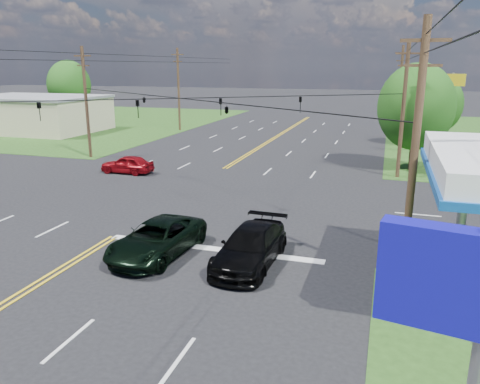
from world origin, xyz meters
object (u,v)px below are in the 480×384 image
(pole_se, at_px, (414,154))
(pole_right_far, at_px, (399,92))
(retail_nw, at_px, (34,115))
(pole_ne, at_px, (403,109))
(pole_nw, at_px, (86,101))
(tree_far_l, at_px, (69,85))
(pickup_dkgreen, at_px, (157,239))
(tree_right_b, at_px, (437,104))
(tree_right_a, at_px, (416,107))
(suv_black, at_px, (251,247))
(pole_left_far, at_px, (179,88))

(pole_se, distance_m, pole_right_far, 37.00)
(retail_nw, xyz_separation_m, pole_ne, (43.00, -13.00, 2.92))
(retail_nw, height_order, pole_nw, pole_nw)
(pole_ne, xyz_separation_m, pole_right_far, (0.00, 19.00, 0.25))
(tree_far_l, height_order, pickup_dkgreen, tree_far_l)
(retail_nw, xyz_separation_m, tree_right_b, (46.50, 2.00, 2.22))
(tree_right_b, bearing_deg, pole_nw, -153.05)
(pole_nw, bearing_deg, pole_ne, 0.00)
(pole_ne, distance_m, tree_right_a, 3.16)
(pole_se, bearing_deg, suv_black, -179.53)
(tree_right_b, bearing_deg, pole_se, -96.05)
(pole_right_far, bearing_deg, pickup_dkgreen, -104.99)
(retail_nw, relative_size, tree_right_a, 1.96)
(retail_nw, relative_size, suv_black, 3.05)
(pole_left_far, xyz_separation_m, pickup_dkgreen, (16.00, -37.34, -4.43))
(tree_right_b, bearing_deg, retail_nw, -177.54)
(pole_right_far, relative_size, tree_right_a, 1.22)
(tree_right_b, relative_size, pickup_dkgreen, 1.33)
(pole_right_far, xyz_separation_m, tree_right_a, (1.00, -16.00, -0.30))
(pole_se, distance_m, tree_right_a, 21.02)
(tree_right_b, height_order, pickup_dkgreen, tree_right_b)
(tree_right_b, xyz_separation_m, pickup_dkgreen, (-13.50, -33.34, -3.48))
(pole_se, relative_size, tree_right_a, 1.16)
(pole_left_far, distance_m, suv_black, 42.37)
(pole_se, xyz_separation_m, tree_right_a, (1.00, 21.00, -0.05))
(tree_right_a, bearing_deg, pole_left_far, 149.35)
(pole_nw, distance_m, tree_far_l, 29.83)
(pole_nw, bearing_deg, pickup_dkgreen, -48.90)
(pickup_dkgreen, height_order, suv_black, suv_black)
(pole_nw, height_order, tree_far_l, pole_nw)
(tree_far_l, bearing_deg, pole_right_far, -5.08)
(pole_left_far, bearing_deg, tree_right_a, -30.65)
(pickup_dkgreen, bearing_deg, pole_left_far, 118.04)
(tree_right_a, relative_size, suv_black, 1.56)
(tree_right_a, bearing_deg, retail_nw, 167.20)
(pole_nw, height_order, pole_ne, same)
(pole_nw, relative_size, pickup_dkgreen, 1.78)
(pole_ne, relative_size, suv_black, 1.81)
(pole_left_far, height_order, suv_black, pole_left_far)
(pole_nw, xyz_separation_m, pickup_dkgreen, (16.00, -18.34, -4.17))
(retail_nw, bearing_deg, tree_right_b, 2.46)
(pole_ne, height_order, tree_right_a, pole_ne)
(pole_se, xyz_separation_m, pole_right_far, (0.00, 37.00, 0.25))
(pole_right_far, height_order, pickup_dkgreen, pole_right_far)
(tree_right_a, distance_m, suv_black, 22.53)
(tree_right_a, relative_size, tree_far_l, 0.94)
(pole_ne, bearing_deg, suv_black, -108.16)
(tree_right_a, height_order, tree_far_l, tree_far_l)
(pole_nw, distance_m, tree_right_b, 33.10)
(pole_left_far, relative_size, pole_right_far, 1.00)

